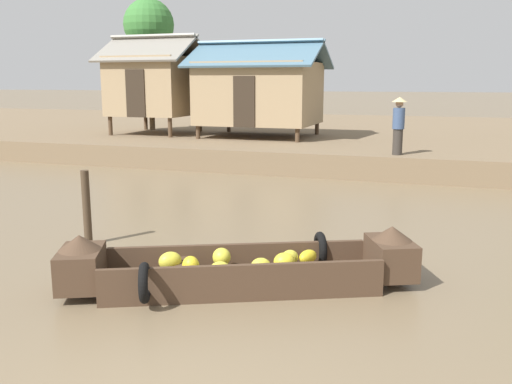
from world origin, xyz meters
TOP-DOWN VIEW (x-y plane):
  - ground_plane at (0.00, 10.00)m, footprint 300.00×300.00m
  - riverbank_strip at (0.00, 23.25)m, footprint 160.00×20.00m
  - banana_boat at (-0.66, 4.26)m, footprint 4.73×2.80m
  - stilt_house_left at (-9.32, 17.80)m, footprint 3.73×3.64m
  - stilt_house_mid_left at (-4.88, 17.84)m, footprint 4.91×4.01m
  - palm_tree_near at (-10.39, 19.33)m, footprint 2.15×2.15m
  - vendor_person at (0.62, 13.93)m, footprint 0.44×0.44m
  - mooring_post at (-3.93, 5.39)m, footprint 0.14×0.14m

SIDE VIEW (x-z plane):
  - ground_plane at x=0.00m, z-range 0.00..0.00m
  - banana_boat at x=-0.66m, z-range -0.12..0.71m
  - riverbank_strip at x=0.00m, z-range 0.00..0.72m
  - mooring_post at x=-3.93m, z-range 0.00..1.31m
  - vendor_person at x=0.62m, z-range 0.82..2.48m
  - stilt_house_mid_left at x=-4.88m, z-range 0.62..4.25m
  - stilt_house_left at x=-9.32m, z-range 0.74..4.67m
  - palm_tree_near at x=-10.39m, z-range 2.37..7.95m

